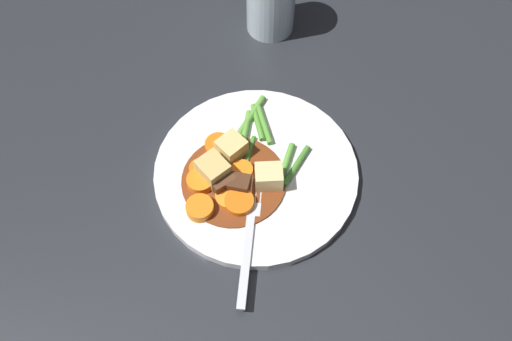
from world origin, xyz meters
name	(u,v)px	position (x,y,z in m)	size (l,w,h in m)	color
ground_plane	(256,176)	(0.00, 0.00, 0.00)	(3.00, 3.00, 0.00)	#26282D
dinner_plate	(256,173)	(0.00, 0.00, 0.01)	(0.26, 0.26, 0.01)	white
stew_sauce	(234,181)	(0.03, -0.01, 0.01)	(0.13, 0.13, 0.00)	brown
carrot_slice_0	(200,170)	(0.05, -0.04, 0.02)	(0.03, 0.03, 0.01)	orange
carrot_slice_1	(219,146)	(0.02, -0.06, 0.02)	(0.03, 0.03, 0.01)	orange
carrot_slice_2	(236,143)	(0.00, -0.05, 0.02)	(0.03, 0.03, 0.01)	orange
carrot_slice_3	(230,196)	(0.05, 0.01, 0.02)	(0.04, 0.04, 0.01)	orange
carrot_slice_4	(200,181)	(0.07, -0.03, 0.02)	(0.03, 0.03, 0.01)	orange
carrot_slice_5	(239,202)	(0.05, 0.02, 0.02)	(0.04, 0.04, 0.01)	orange
carrot_slice_6	(198,206)	(0.09, 0.00, 0.02)	(0.03, 0.03, 0.01)	orange
carrot_slice_7	(242,171)	(0.02, -0.01, 0.02)	(0.03, 0.03, 0.01)	orange
potato_chunk_0	(213,170)	(0.05, -0.03, 0.03)	(0.03, 0.04, 0.03)	#DBBC6B
potato_chunk_1	(266,179)	(0.00, 0.02, 0.03)	(0.03, 0.03, 0.03)	#EAD68C
potato_chunk_2	(232,148)	(0.01, -0.04, 0.03)	(0.03, 0.03, 0.03)	#E5CC7A
meat_chunk_0	(239,184)	(0.03, 0.01, 0.02)	(0.03, 0.02, 0.02)	#4C2B19
meat_chunk_1	(221,180)	(0.05, -0.01, 0.02)	(0.03, 0.03, 0.02)	#56331E
green_bean_0	(296,166)	(-0.04, 0.03, 0.02)	(0.01, 0.01, 0.06)	#4C8E33
green_bean_1	(249,119)	(-0.04, -0.06, 0.02)	(0.01, 0.01, 0.08)	#66AD42
green_bean_2	(258,122)	(-0.05, -0.05, 0.02)	(0.01, 0.01, 0.06)	#599E38
green_bean_3	(247,160)	(0.00, -0.02, 0.02)	(0.01, 0.01, 0.07)	#4C8E33
green_bean_4	(246,130)	(-0.03, -0.05, 0.02)	(0.01, 0.01, 0.06)	#66AD42
green_bean_5	(264,123)	(-0.05, -0.05, 0.02)	(0.01, 0.01, 0.07)	#599E38
green_bean_6	(285,166)	(-0.03, 0.02, 0.02)	(0.01, 0.01, 0.07)	#66AD42
fork	(249,232)	(0.06, 0.06, 0.01)	(0.14, 0.13, 0.00)	silver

